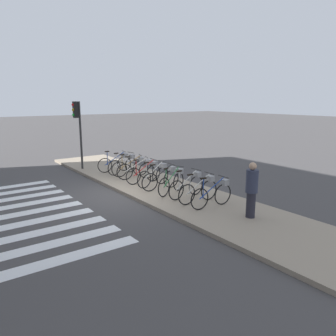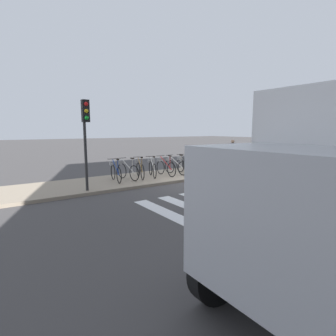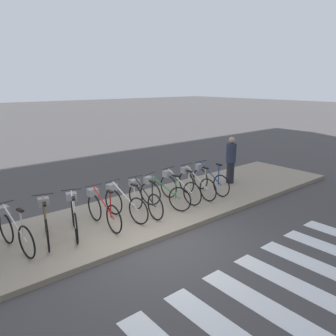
{
  "view_description": "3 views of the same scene",
  "coord_description": "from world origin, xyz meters",
  "px_view_note": "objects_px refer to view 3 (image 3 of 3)",
  "views": [
    {
      "loc": [
        10.25,
        -5.42,
        3.42
      ],
      "look_at": [
        1.01,
        1.32,
        1.0
      ],
      "focal_mm": 35.0,
      "sensor_mm": 36.0,
      "label": 1
    },
    {
      "loc": [
        -7.58,
        -8.92,
        2.3
      ],
      "look_at": [
        -0.97,
        0.57,
        0.6
      ],
      "focal_mm": 28.0,
      "sensor_mm": 36.0,
      "label": 2
    },
    {
      "loc": [
        -4.06,
        -5.25,
        3.45
      ],
      "look_at": [
        1.39,
        1.28,
        1.24
      ],
      "focal_mm": 35.0,
      "sensor_mm": 36.0,
      "label": 3
    }
  ],
  "objects_px": {
    "parked_bicycle_4": "(102,208)",
    "parked_bicycle_2": "(46,221)",
    "parked_bicycle_7": "(162,192)",
    "parked_bicycle_9": "(195,182)",
    "parked_bicycle_5": "(123,202)",
    "parked_bicycle_3": "(74,214)",
    "pedestrian": "(231,159)",
    "parked_bicycle_1": "(13,229)",
    "parked_bicycle_10": "(209,178)",
    "parked_bicycle_6": "(143,197)",
    "parked_bicycle_8": "(178,186)"
  },
  "relations": [
    {
      "from": "parked_bicycle_3",
      "to": "parked_bicycle_4",
      "type": "xyz_separation_m",
      "value": [
        0.68,
        -0.06,
        0.0
      ]
    },
    {
      "from": "parked_bicycle_1",
      "to": "pedestrian",
      "type": "relative_size",
      "value": 1.01
    },
    {
      "from": "parked_bicycle_4",
      "to": "parked_bicycle_10",
      "type": "relative_size",
      "value": 1.0
    },
    {
      "from": "parked_bicycle_2",
      "to": "parked_bicycle_4",
      "type": "xyz_separation_m",
      "value": [
        1.29,
        -0.13,
        0.0
      ]
    },
    {
      "from": "parked_bicycle_2",
      "to": "parked_bicycle_10",
      "type": "distance_m",
      "value": 5.09
    },
    {
      "from": "parked_bicycle_5",
      "to": "parked_bicycle_7",
      "type": "xyz_separation_m",
      "value": [
        1.21,
        -0.05,
        0.0
      ]
    },
    {
      "from": "parked_bicycle_5",
      "to": "pedestrian",
      "type": "bearing_deg",
      "value": 3.32
    },
    {
      "from": "parked_bicycle_10",
      "to": "pedestrian",
      "type": "relative_size",
      "value": 1.01
    },
    {
      "from": "parked_bicycle_3",
      "to": "parked_bicycle_9",
      "type": "xyz_separation_m",
      "value": [
        3.86,
        0.03,
        0.0
      ]
    },
    {
      "from": "parked_bicycle_4",
      "to": "parked_bicycle_7",
      "type": "relative_size",
      "value": 1.05
    },
    {
      "from": "parked_bicycle_7",
      "to": "parked_bicycle_3",
      "type": "bearing_deg",
      "value": 178.48
    },
    {
      "from": "parked_bicycle_7",
      "to": "parked_bicycle_9",
      "type": "xyz_separation_m",
      "value": [
        1.35,
        0.1,
        0.0
      ]
    },
    {
      "from": "parked_bicycle_7",
      "to": "pedestrian",
      "type": "distance_m",
      "value": 3.29
    },
    {
      "from": "parked_bicycle_2",
      "to": "parked_bicycle_5",
      "type": "bearing_deg",
      "value": -2.46
    },
    {
      "from": "parked_bicycle_4",
      "to": "parked_bicycle_6",
      "type": "height_order",
      "value": "same"
    },
    {
      "from": "parked_bicycle_3",
      "to": "parked_bicycle_10",
      "type": "distance_m",
      "value": 4.48
    },
    {
      "from": "parked_bicycle_7",
      "to": "parked_bicycle_10",
      "type": "relative_size",
      "value": 0.95
    },
    {
      "from": "parked_bicycle_6",
      "to": "parked_bicycle_10",
      "type": "bearing_deg",
      "value": 2.48
    },
    {
      "from": "parked_bicycle_1",
      "to": "parked_bicycle_10",
      "type": "distance_m",
      "value": 5.76
    },
    {
      "from": "parked_bicycle_6",
      "to": "parked_bicycle_8",
      "type": "bearing_deg",
      "value": 5.8
    },
    {
      "from": "parked_bicycle_3",
      "to": "parked_bicycle_7",
      "type": "height_order",
      "value": "same"
    },
    {
      "from": "parked_bicycle_2",
      "to": "parked_bicycle_4",
      "type": "distance_m",
      "value": 1.3
    },
    {
      "from": "parked_bicycle_6",
      "to": "parked_bicycle_8",
      "type": "height_order",
      "value": "same"
    },
    {
      "from": "parked_bicycle_9",
      "to": "parked_bicycle_10",
      "type": "xyz_separation_m",
      "value": [
        0.62,
        0.01,
        0.0
      ]
    },
    {
      "from": "parked_bicycle_3",
      "to": "pedestrian",
      "type": "height_order",
      "value": "pedestrian"
    },
    {
      "from": "parked_bicycle_1",
      "to": "parked_bicycle_8",
      "type": "distance_m",
      "value": 4.49
    },
    {
      "from": "parked_bicycle_5",
      "to": "parked_bicycle_7",
      "type": "height_order",
      "value": "same"
    },
    {
      "from": "parked_bicycle_4",
      "to": "parked_bicycle_2",
      "type": "bearing_deg",
      "value": 174.47
    },
    {
      "from": "pedestrian",
      "to": "parked_bicycle_4",
      "type": "bearing_deg",
      "value": -176.6
    },
    {
      "from": "parked_bicycle_7",
      "to": "parked_bicycle_8",
      "type": "relative_size",
      "value": 0.95
    },
    {
      "from": "parked_bicycle_7",
      "to": "parked_bicycle_8",
      "type": "distance_m",
      "value": 0.71
    },
    {
      "from": "parked_bicycle_6",
      "to": "pedestrian",
      "type": "distance_m",
      "value": 3.91
    },
    {
      "from": "pedestrian",
      "to": "parked_bicycle_7",
      "type": "bearing_deg",
      "value": -174.55
    },
    {
      "from": "parked_bicycle_5",
      "to": "parked_bicycle_7",
      "type": "distance_m",
      "value": 1.21
    },
    {
      "from": "parked_bicycle_4",
      "to": "parked_bicycle_7",
      "type": "xyz_separation_m",
      "value": [
        1.83,
        -0.01,
        0.0
      ]
    },
    {
      "from": "parked_bicycle_2",
      "to": "parked_bicycle_3",
      "type": "height_order",
      "value": "same"
    },
    {
      "from": "parked_bicycle_10",
      "to": "pedestrian",
      "type": "bearing_deg",
      "value": 8.65
    },
    {
      "from": "parked_bicycle_2",
      "to": "parked_bicycle_7",
      "type": "distance_m",
      "value": 3.13
    },
    {
      "from": "parked_bicycle_5",
      "to": "pedestrian",
      "type": "height_order",
      "value": "pedestrian"
    },
    {
      "from": "parked_bicycle_4",
      "to": "pedestrian",
      "type": "relative_size",
      "value": 1.01
    },
    {
      "from": "parked_bicycle_8",
      "to": "parked_bicycle_3",
      "type": "bearing_deg",
      "value": -178.74
    },
    {
      "from": "parked_bicycle_5",
      "to": "parked_bicycle_9",
      "type": "height_order",
      "value": "same"
    },
    {
      "from": "parked_bicycle_2",
      "to": "parked_bicycle_10",
      "type": "relative_size",
      "value": 0.96
    },
    {
      "from": "parked_bicycle_1",
      "to": "parked_bicycle_5",
      "type": "height_order",
      "value": "same"
    },
    {
      "from": "parked_bicycle_1",
      "to": "parked_bicycle_5",
      "type": "bearing_deg",
      "value": -1.57
    },
    {
      "from": "parked_bicycle_4",
      "to": "parked_bicycle_10",
      "type": "distance_m",
      "value": 3.8
    },
    {
      "from": "parked_bicycle_1",
      "to": "parked_bicycle_6",
      "type": "distance_m",
      "value": 3.17
    },
    {
      "from": "parked_bicycle_5",
      "to": "parked_bicycle_6",
      "type": "xyz_separation_m",
      "value": [
        0.58,
        -0.05,
        0.0
      ]
    },
    {
      "from": "parked_bicycle_8",
      "to": "parked_bicycle_9",
      "type": "xyz_separation_m",
      "value": [
        0.65,
        -0.04,
        0.0
      ]
    },
    {
      "from": "parked_bicycle_1",
      "to": "parked_bicycle_6",
      "type": "height_order",
      "value": "same"
    }
  ]
}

